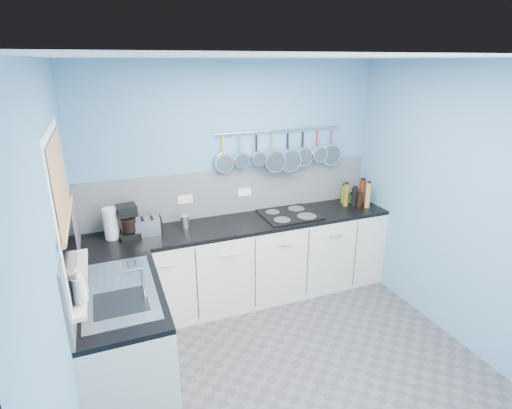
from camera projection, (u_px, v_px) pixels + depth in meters
floor at (294, 370)px, 3.41m from camera, size 3.20×3.00×0.02m
ceiling at (306, 55)px, 2.56m from camera, size 3.20×3.00×0.02m
wall_back at (235, 182)px, 4.31m from camera, size 3.20×0.02×2.50m
wall_front at (466, 375)px, 1.66m from camera, size 3.20×0.02×2.50m
wall_left at (62, 275)px, 2.43m from camera, size 0.02×3.00×2.50m
wall_right at (461, 208)px, 3.54m from camera, size 0.02×3.00×2.50m
backsplash_back at (235, 191)px, 4.32m from camera, size 3.20×0.02×0.50m
backsplash_left at (73, 249)px, 3.00m from camera, size 0.02×1.80×0.50m
cabinet_run_back at (245, 262)px, 4.31m from camera, size 3.20×0.60×0.86m
worktop_back at (245, 224)px, 4.16m from camera, size 3.20×0.60×0.04m
cabinet_run_left at (126, 343)px, 3.08m from camera, size 0.60×1.20×0.86m
worktop_left at (120, 293)px, 2.93m from camera, size 0.60×1.20×0.04m
window_frame at (64, 212)px, 2.60m from camera, size 0.01×1.00×1.10m
window_glass at (64, 212)px, 2.61m from camera, size 0.01×0.90×1.00m
bamboo_blind at (60, 179)px, 2.53m from camera, size 0.01×0.90×0.55m
window_sill at (80, 280)px, 2.79m from camera, size 0.10×0.98×0.03m
sink_unit at (119, 290)px, 2.92m from camera, size 0.50×0.95×0.01m
mixer_tap at (143, 282)px, 2.77m from camera, size 0.12×0.08×0.26m
socket_left at (185, 199)px, 4.13m from camera, size 0.15×0.01×0.09m
socket_right at (245, 192)px, 4.35m from camera, size 0.15×0.01×0.09m
pot_rail at (280, 130)px, 4.25m from camera, size 1.45×0.02×0.02m
soap_bottle_a at (79, 286)px, 2.47m from camera, size 0.10×0.10×0.24m
soap_bottle_b at (80, 280)px, 2.60m from camera, size 0.09×0.09×0.17m
paper_towel at (111, 224)px, 3.72m from camera, size 0.15×0.15×0.30m
coffee_maker at (128, 222)px, 3.74m from camera, size 0.20×0.22×0.32m
toaster at (148, 226)px, 3.84m from camera, size 0.25×0.15×0.16m
canister at (185, 222)px, 3.99m from camera, size 0.11×0.11×0.13m
hob at (289, 214)px, 4.34m from camera, size 0.60×0.53×0.01m
pan_0 at (224, 153)px, 4.08m from camera, size 0.20×0.06×0.39m
pan_1 at (240, 150)px, 4.14m from camera, size 0.16×0.08×0.35m
pan_2 at (257, 148)px, 4.20m from camera, size 0.15×0.12×0.34m
pan_3 at (272, 151)px, 4.28m from camera, size 0.24×0.13×0.43m
pan_4 at (288, 150)px, 4.34m from camera, size 0.25×0.12×0.44m
pan_5 at (303, 147)px, 4.40m from camera, size 0.21×0.09×0.40m
pan_6 at (317, 145)px, 4.46m from camera, size 0.18×0.12×0.37m
pan_7 at (331, 146)px, 4.53m from camera, size 0.25×0.05×0.44m
condiment_0 at (354, 196)px, 4.75m from camera, size 0.07×0.07×0.12m
condiment_1 at (351, 198)px, 4.70m from camera, size 0.07×0.07×0.10m
condiment_2 at (344, 194)px, 4.68m from camera, size 0.06×0.06×0.21m
condiment_3 at (362, 192)px, 4.61m from camera, size 0.07×0.07×0.30m
condiment_4 at (355, 197)px, 4.59m from camera, size 0.07×0.07×0.21m
condiment_5 at (346, 195)px, 4.57m from camera, size 0.06×0.06×0.26m
condiment_6 at (368, 195)px, 4.52m from camera, size 0.06×0.06×0.29m
condiment_7 at (360, 200)px, 4.53m from camera, size 0.06×0.06×0.17m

